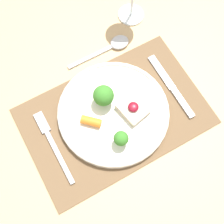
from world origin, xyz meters
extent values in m
plane|color=gray|center=(0.00, 0.00, 0.00)|extent=(8.00, 8.00, 0.00)
cube|color=tan|center=(0.00, 0.00, 0.76)|extent=(1.59, 1.29, 0.03)
cube|color=brown|center=(0.00, 0.00, 0.78)|extent=(0.48, 0.31, 0.00)
cylinder|color=silver|center=(0.00, 0.01, 0.79)|extent=(0.29, 0.29, 0.02)
torus|color=silver|center=(0.00, 0.01, 0.79)|extent=(0.29, 0.29, 0.01)
cube|color=beige|center=(0.05, -0.01, 0.80)|extent=(0.07, 0.08, 0.02)
ellipsoid|color=maroon|center=(0.05, -0.01, 0.82)|extent=(0.03, 0.03, 0.01)
cylinder|color=#84B256|center=(-0.02, -0.07, 0.80)|extent=(0.01, 0.01, 0.02)
sphere|color=#387A28|center=(-0.02, -0.07, 0.83)|extent=(0.04, 0.04, 0.04)
cylinder|color=#84B256|center=(-0.01, 0.05, 0.80)|extent=(0.01, 0.01, 0.02)
sphere|color=#387A28|center=(-0.01, 0.05, 0.83)|extent=(0.05, 0.05, 0.05)
cylinder|color=orange|center=(-0.06, 0.01, 0.81)|extent=(0.05, 0.05, 0.02)
cube|color=#B2B2B7|center=(-0.18, -0.03, 0.78)|extent=(0.01, 0.15, 0.01)
cube|color=#B2B2B7|center=(-0.18, 0.08, 0.78)|extent=(0.02, 0.06, 0.01)
cube|color=#B2B2B7|center=(0.18, -0.06, 0.78)|extent=(0.02, 0.09, 0.01)
cube|color=#B2B2B7|center=(0.18, 0.05, 0.78)|extent=(0.02, 0.12, 0.00)
cube|color=#B2B2B7|center=(0.03, 0.19, 0.78)|extent=(0.14, 0.01, 0.01)
ellipsoid|color=#B2B2B7|center=(0.12, 0.19, 0.78)|extent=(0.05, 0.05, 0.02)
cylinder|color=white|center=(0.20, 0.26, 0.78)|extent=(0.08, 0.08, 0.01)
cylinder|color=white|center=(0.20, 0.26, 0.83)|extent=(0.01, 0.01, 0.10)
camera|label=1|loc=(-0.14, -0.24, 1.56)|focal=50.00mm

